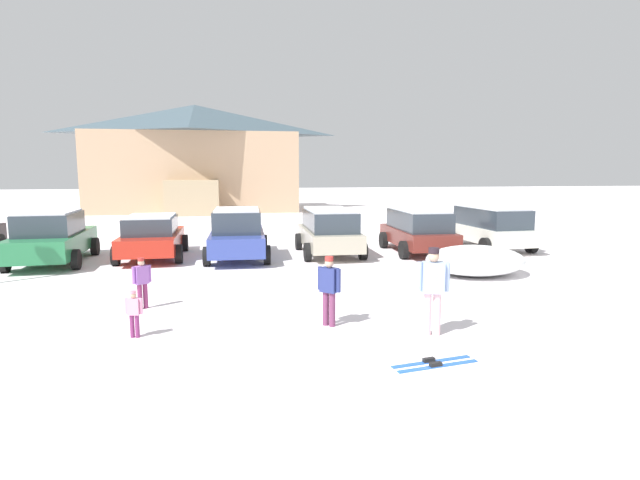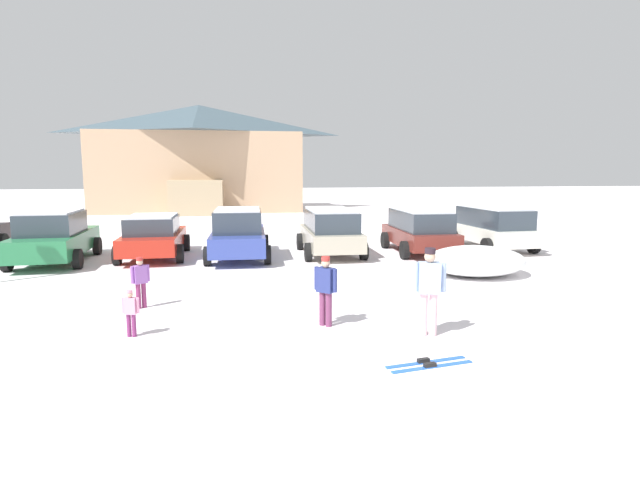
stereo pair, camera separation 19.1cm
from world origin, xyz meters
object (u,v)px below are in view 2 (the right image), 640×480
Objects in this scene: parked_red_sedan at (154,236)px; skier_adult_in_blue_parka at (429,287)px; ski_lodge at (200,157)px; skier_child_in_pink_snowsuit at (131,310)px; plowed_snow_pile at (476,261)px; parked_beige_suv at (330,230)px; skier_child_in_purple_jacket at (140,280)px; parked_maroon_van at (419,229)px; parked_blue_hatchback at (238,234)px; parked_green_coupe at (54,237)px; skier_teen_in_navy_coat at (326,287)px; parked_white_suv at (493,226)px; pair_of_skis at (428,364)px.

skier_adult_in_blue_parka is at bearing -55.56° from parked_red_sedan.
ski_lodge is 17.48× the size of skier_child_in_pink_snowsuit.
parked_red_sedan reaches higher than skier_child_in_pink_snowsuit.
plowed_snow_pile is (9.92, -4.52, -0.35)m from parked_red_sedan.
parked_beige_suv is 4.67× the size of skier_child_in_pink_snowsuit.
skier_child_in_purple_jacket is 6.35m from skier_adult_in_blue_parka.
skier_child_in_pink_snowsuit is at bearing -136.07° from parked_maroon_van.
ski_lodge is at bearing 101.83° from skier_adult_in_blue_parka.
parked_red_sedan is 10.91m from plowed_snow_pile.
skier_child_in_purple_jacket is (-2.13, -6.17, -0.22)m from parked_blue_hatchback.
parked_beige_suv is at bearing 1.09° from parked_green_coupe.
skier_child_in_pink_snowsuit is at bearing -121.90° from parked_beige_suv.
skier_adult_in_blue_parka reaches higher than plowed_snow_pile.
ski_lodge is 22.02m from parked_red_sedan.
parked_red_sedan reaches higher than skier_teen_in_navy_coat.
parked_white_suv is (12.80, -0.02, 0.12)m from parked_red_sedan.
parked_green_coupe reaches higher than parked_maroon_van.
plowed_snow_pile is at bearing -69.28° from ski_lodge.
skier_child_in_pink_snowsuit is at bearing 171.91° from skier_adult_in_blue_parka.
skier_child_in_pink_snowsuit reaches higher than plowed_snow_pile.
skier_child_in_pink_snowsuit is (4.15, -8.25, -0.37)m from parked_green_coupe.
skier_adult_in_blue_parka is at bearing -88.45° from parked_beige_suv.
parked_green_coupe is 1.10× the size of parked_maroon_van.
parked_blue_hatchback reaches higher than skier_adult_in_blue_parka.
parked_white_suv reaches higher than skier_adult_in_blue_parka.
parked_white_suv is (12.83, -21.80, -3.14)m from ski_lodge.
parked_red_sedan is 3.02m from parked_blue_hatchback.
skier_child_in_pink_snowsuit is (-5.50, 0.78, -0.44)m from skier_adult_in_blue_parka.
parked_beige_suv is 2.86× the size of pair_of_skis.
parked_green_coupe is 13.65m from plowed_snow_pile.
skier_child_in_purple_jacket is 6.69m from pair_of_skis.
parked_white_suv reaches higher than pair_of_skis.
ski_lodge is 23.18m from parked_beige_suv.
plowed_snow_pile is at bearing -86.23° from parked_maroon_van.
pair_of_skis is 0.49× the size of plowed_snow_pile.
parked_red_sedan is 11.55m from skier_adult_in_blue_parka.
parked_green_coupe reaches higher than parked_beige_suv.
skier_child_in_pink_snowsuit is 0.61× the size of pair_of_skis.
plowed_snow_pile is (9.09, 2.22, -0.23)m from skier_child_in_purple_jacket.
skier_child_in_pink_snowsuit is 3.71m from skier_teen_in_navy_coat.
pair_of_skis is at bearing -38.87° from skier_child_in_purple_jacket.
parked_green_coupe is 5.10× the size of skier_child_in_pink_snowsuit.
parked_blue_hatchback is at bearing 106.43° from pair_of_skis.
pair_of_skis is at bearing -79.53° from ski_lodge.
pair_of_skis is (-0.52, -1.39, -0.92)m from skier_adult_in_blue_parka.
parked_blue_hatchback is 3.16× the size of skier_teen_in_navy_coat.
parked_beige_suv is at bearing 79.42° from skier_teen_in_navy_coat.
skier_child_in_pink_snowsuit is at bearing -103.29° from parked_blue_hatchback.
parked_red_sedan is at bearing 155.52° from plowed_snow_pile.
parked_green_coupe is at bearing -179.78° from parked_maroon_van.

